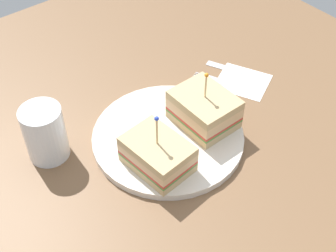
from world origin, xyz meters
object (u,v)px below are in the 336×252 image
object	(u,v)px
sandwich_half_back	(157,154)
plate	(168,137)
sandwich_half_front	(204,109)
drink_glass	(46,135)
fork	(218,82)
napkin	(243,81)
knife	(232,69)

from	to	relation	value
sandwich_half_back	plate	bearing A→B (deg)	-52.83
sandwich_half_back	sandwich_half_front	bearing A→B (deg)	-77.39
sandwich_half_front	drink_glass	xyz separation A→B (cm)	(11.29, 23.71, 0.13)
plate	fork	distance (cm)	17.89
sandwich_half_front	drink_glass	bearing A→B (deg)	64.54
fork	sandwich_half_front	bearing A→B (deg)	124.73
sandwich_half_front	fork	distance (cm)	13.14
sandwich_half_front	drink_glass	size ratio (longest dim) A/B	1.11
drink_glass	napkin	bearing A→B (deg)	-100.54
sandwich_half_front	sandwich_half_back	bearing A→B (deg)	102.61
plate	sandwich_half_front	distance (cm)	7.65
plate	drink_glass	size ratio (longest dim) A/B	2.68
knife	plate	bearing A→B (deg)	106.96
fork	drink_glass	bearing A→B (deg)	83.05
napkin	knife	xyz separation A→B (cm)	(3.85, -0.92, 0.10)
plate	fork	size ratio (longest dim) A/B	2.06
plate	napkin	world-z (taller)	plate
plate	drink_glass	bearing A→B (deg)	60.00
sandwich_half_back	drink_glass	xyz separation A→B (cm)	(14.00, 11.59, 0.48)
plate	napkin	size ratio (longest dim) A/B	2.69
drink_glass	knife	xyz separation A→B (cm)	(-3.20, -38.86, -4.06)
plate	sandwich_half_front	bearing A→B (deg)	-102.22
sandwich_half_back	napkin	size ratio (longest dim) A/B	1.15
sandwich_half_back	napkin	xyz separation A→B (cm)	(6.95, -26.35, -3.68)
sandwich_half_front	sandwich_half_back	xyz separation A→B (cm)	(-2.71, 12.12, -0.35)
fork	knife	world-z (taller)	same
napkin	fork	size ratio (longest dim) A/B	0.77
sandwich_half_back	drink_glass	world-z (taller)	sandwich_half_back
sandwich_half_back	fork	distance (cm)	24.76
plate	napkin	distance (cm)	21.07
sandwich_half_back	fork	xyz separation A→B (cm)	(9.85, -22.43, -3.58)
plate	fork	bearing A→B (deg)	-71.41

